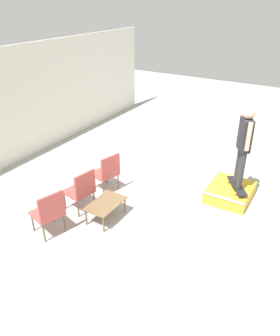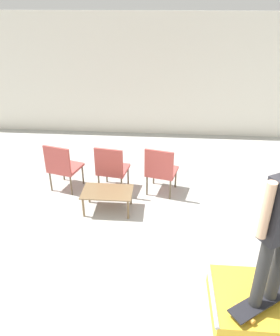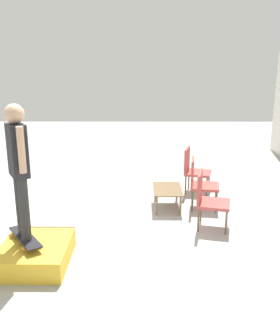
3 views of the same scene
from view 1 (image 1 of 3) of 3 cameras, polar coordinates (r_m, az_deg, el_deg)
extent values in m
plane|color=#A8A8A3|center=(6.96, 8.98, -8.53)|extent=(24.00, 24.00, 0.00)
cube|color=white|center=(9.21, -21.62, 9.71)|extent=(12.00, 0.06, 3.00)
cube|color=gold|center=(7.69, 15.39, -4.06)|extent=(1.08, 0.91, 0.29)
cylinder|color=#B7B7BC|center=(7.17, 14.23, -5.10)|extent=(0.05, 0.91, 0.05)
cube|color=black|center=(7.52, 16.52, -2.95)|extent=(0.81, 0.65, 0.02)
cylinder|color=gold|center=(7.72, 15.07, -2.22)|extent=(0.06, 0.06, 0.05)
cylinder|color=gold|center=(7.79, 16.68, -2.15)|extent=(0.06, 0.06, 0.05)
cylinder|color=gold|center=(7.30, 16.27, -4.29)|extent=(0.06, 0.06, 0.05)
cylinder|color=gold|center=(7.38, 17.96, -4.19)|extent=(0.06, 0.06, 0.05)
cylinder|color=#2D2D2D|center=(7.22, 17.19, -0.42)|extent=(0.13, 0.13, 0.86)
cylinder|color=#2D2D2D|center=(7.41, 16.78, 0.39)|extent=(0.13, 0.13, 0.86)
cube|color=#232328|center=(7.00, 17.85, 5.55)|extent=(0.43, 0.36, 0.68)
cylinder|color=#D8A884|center=(6.77, 18.43, 5.16)|extent=(0.09, 0.09, 0.58)
cylinder|color=#D8A884|center=(7.20, 17.43, 6.66)|extent=(0.09, 0.09, 0.58)
sphere|color=#D8A884|center=(6.85, 18.42, 9.13)|extent=(0.25, 0.25, 0.25)
cube|color=brown|center=(6.68, -6.01, -6.12)|extent=(0.85, 0.53, 0.02)
cylinder|color=brown|center=(6.44, -6.38, -9.69)|extent=(0.04, 0.04, 0.36)
cylinder|color=brown|center=(6.93, -2.64, -6.47)|extent=(0.04, 0.04, 0.36)
cylinder|color=brown|center=(6.67, -9.37, -8.44)|extent=(0.04, 0.04, 0.36)
cylinder|color=brown|center=(7.14, -5.53, -5.43)|extent=(0.04, 0.04, 0.36)
cylinder|color=brown|center=(6.89, -14.92, -7.61)|extent=(0.03, 0.03, 0.40)
cylinder|color=brown|center=(6.74, -18.18, -8.99)|extent=(0.03, 0.03, 0.40)
cylinder|color=brown|center=(6.56, -12.99, -9.32)|extent=(0.03, 0.03, 0.40)
cylinder|color=brown|center=(6.42, -16.37, -10.83)|extent=(0.03, 0.03, 0.40)
cube|color=#B74C47|center=(6.52, -15.87, -7.59)|extent=(0.64, 0.64, 0.05)
cube|color=#B74C47|center=(6.18, -15.12, -6.51)|extent=(0.51, 0.18, 0.50)
cylinder|color=brown|center=(7.42, -10.29, -4.21)|extent=(0.03, 0.03, 0.40)
cylinder|color=brown|center=(7.20, -12.96, -5.61)|extent=(0.03, 0.03, 0.40)
cylinder|color=brown|center=(7.13, -8.00, -5.47)|extent=(0.03, 0.03, 0.40)
cylinder|color=brown|center=(6.90, -10.70, -6.98)|extent=(0.03, 0.03, 0.40)
cube|color=#B74C47|center=(7.04, -10.65, -4.02)|extent=(0.60, 0.60, 0.05)
cube|color=#B74C47|center=(6.73, -9.54, -2.77)|extent=(0.52, 0.12, 0.50)
cylinder|color=brown|center=(8.01, -5.93, -1.27)|extent=(0.03, 0.03, 0.40)
cylinder|color=brown|center=(7.78, -8.42, -2.39)|extent=(0.03, 0.03, 0.40)
cylinder|color=brown|center=(7.71, -3.84, -2.42)|extent=(0.03, 0.03, 0.40)
cylinder|color=brown|center=(7.48, -6.37, -3.62)|extent=(0.03, 0.03, 0.40)
cube|color=#B74C47|center=(7.63, -6.23, -0.95)|extent=(0.63, 0.63, 0.05)
cube|color=#B74C47|center=(7.33, -5.15, 0.27)|extent=(0.51, 0.16, 0.50)
camera|label=2|loc=(5.45, 44.61, 11.80)|focal=35.00mm
camera|label=3|loc=(11.51, 17.05, 19.67)|focal=40.00mm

